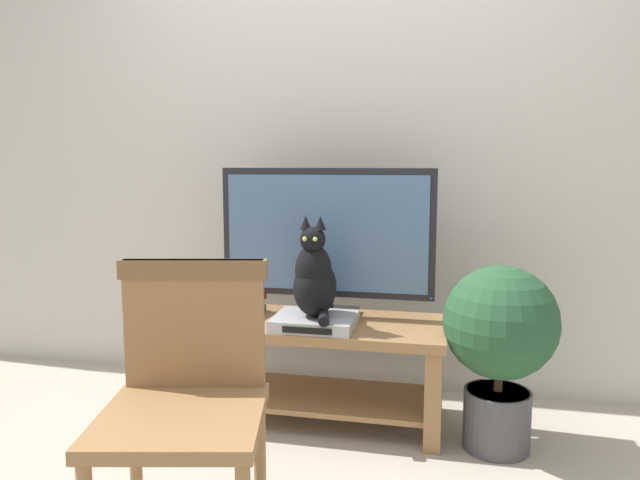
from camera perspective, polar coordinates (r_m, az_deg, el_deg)
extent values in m
plane|color=#ADA393|center=(2.47, -1.90, -21.50)|extent=(12.00, 12.00, 0.00)
cube|color=beige|center=(3.18, 2.67, 11.15)|extent=(7.00, 0.12, 2.80)
cube|color=olive|center=(2.76, 0.22, -8.21)|extent=(1.12, 0.51, 0.04)
cube|color=olive|center=(2.80, -11.27, -13.22)|extent=(0.07, 0.07, 0.43)
cube|color=olive|center=(2.59, 10.74, -14.97)|extent=(0.07, 0.07, 0.43)
cube|color=olive|center=(3.16, -8.23, -10.71)|extent=(0.07, 0.07, 0.43)
cube|color=olive|center=(2.97, 10.97, -11.94)|extent=(0.07, 0.07, 0.43)
cube|color=olive|center=(2.87, 0.22, -14.71)|extent=(1.02, 0.43, 0.02)
cube|color=black|center=(2.85, 0.66, -6.94)|extent=(0.28, 0.20, 0.03)
cube|color=black|center=(2.84, 0.66, -5.98)|extent=(0.06, 0.04, 0.07)
cube|color=black|center=(2.78, 0.67, 0.72)|extent=(1.00, 0.05, 0.60)
cube|color=#4C6B93|center=(2.75, 0.55, 0.65)|extent=(0.94, 0.01, 0.54)
sphere|color=#2672F2|center=(2.74, 10.58, -5.52)|extent=(0.01, 0.01, 0.01)
cube|color=#ADADB2|center=(2.65, -0.49, -7.78)|extent=(0.36, 0.30, 0.05)
cube|color=black|center=(2.51, -1.26, -8.67)|extent=(0.21, 0.01, 0.03)
ellipsoid|color=black|center=(2.62, -0.49, -4.54)|extent=(0.19, 0.24, 0.25)
ellipsoid|color=black|center=(2.57, -0.64, -2.93)|extent=(0.16, 0.16, 0.23)
sphere|color=black|center=(2.54, -0.71, 0.05)|extent=(0.11, 0.11, 0.11)
cone|color=black|center=(2.54, -1.38, 1.68)|extent=(0.05, 0.05, 0.06)
cone|color=black|center=(2.53, -0.03, 1.65)|extent=(0.05, 0.05, 0.06)
sphere|color=#B2C64C|center=(2.50, -1.46, 0.10)|extent=(0.02, 0.02, 0.02)
sphere|color=#B2C64C|center=(2.49, -0.47, 0.07)|extent=(0.02, 0.02, 0.02)
cylinder|color=black|center=(2.55, 0.34, -7.30)|extent=(0.08, 0.20, 0.04)
cylinder|color=olive|center=(2.16, -17.20, -19.73)|extent=(0.04, 0.04, 0.44)
cylinder|color=olive|center=(2.08, -5.77, -20.49)|extent=(0.04, 0.04, 0.44)
cube|color=olive|center=(1.83, -13.14, -16.37)|extent=(0.55, 0.55, 0.04)
cube|color=olive|center=(1.95, -11.91, -7.80)|extent=(0.44, 0.13, 0.41)
cube|color=brown|center=(1.91, -12.05, -2.73)|extent=(0.46, 0.14, 0.06)
cube|color=#38664C|center=(2.91, -7.41, -6.65)|extent=(0.21, 0.17, 0.03)
cube|color=#33477A|center=(2.92, -7.82, -5.98)|extent=(0.17, 0.14, 0.03)
cube|color=#B2332D|center=(2.91, -7.79, -5.43)|extent=(0.25, 0.19, 0.03)
cylinder|color=#47474C|center=(2.71, 16.53, -16.12)|extent=(0.28, 0.28, 0.25)
cylinder|color=#332319|center=(2.66, 16.63, -13.82)|extent=(0.25, 0.25, 0.02)
cylinder|color=#4C3823|center=(2.64, 16.68, -12.55)|extent=(0.04, 0.04, 0.11)
sphere|color=#234C2D|center=(2.57, 16.88, -7.52)|extent=(0.47, 0.47, 0.47)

